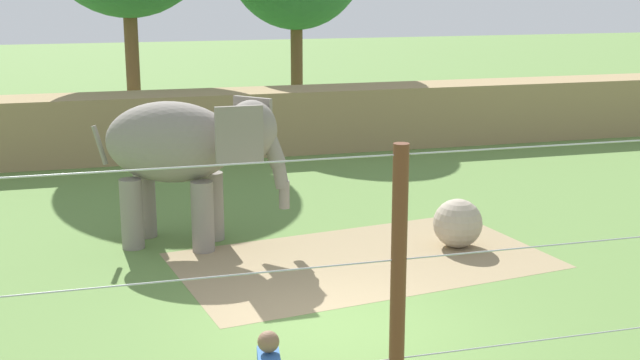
{
  "coord_description": "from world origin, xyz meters",
  "views": [
    {
      "loc": [
        -3.33,
        -11.2,
        5.07
      ],
      "look_at": [
        0.77,
        3.47,
        1.4
      ],
      "focal_mm": 46.93,
      "sensor_mm": 36.0,
      "label": 1
    }
  ],
  "objects": [
    {
      "name": "ground_plane",
      "position": [
        0.0,
        0.0,
        0.0
      ],
      "size": [
        120.0,
        120.0,
        0.0
      ],
      "primitive_type": "plane",
      "color": "#5B7F3D"
    },
    {
      "name": "embankment_wall",
      "position": [
        0.0,
        13.06,
        0.93
      ],
      "size": [
        36.0,
        1.8,
        1.87
      ],
      "primitive_type": "cube",
      "color": "#997F56",
      "rests_on": "ground"
    },
    {
      "name": "elephant",
      "position": [
        -1.59,
        4.59,
        1.9
      ],
      "size": [
        3.62,
        2.45,
        2.87
      ],
      "color": "gray",
      "rests_on": "ground"
    },
    {
      "name": "enrichment_ball",
      "position": [
        3.41,
        3.01,
        0.48
      ],
      "size": [
        0.95,
        0.95,
        0.95
      ],
      "primitive_type": "sphere",
      "color": "tan",
      "rests_on": "ground"
    },
    {
      "name": "cable_fence",
      "position": [
        0.03,
        -2.44,
        1.63
      ],
      "size": [
        12.51,
        0.19,
        3.25
      ],
      "color": "brown",
      "rests_on": "ground"
    },
    {
      "name": "dirt_patch",
      "position": [
        1.39,
        2.73,
        0.0
      ],
      "size": [
        7.2,
        4.79,
        0.01
      ],
      "primitive_type": "cube",
      "rotation": [
        0.0,
        0.0,
        0.15
      ],
      "color": "#937F5B",
      "rests_on": "ground"
    }
  ]
}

